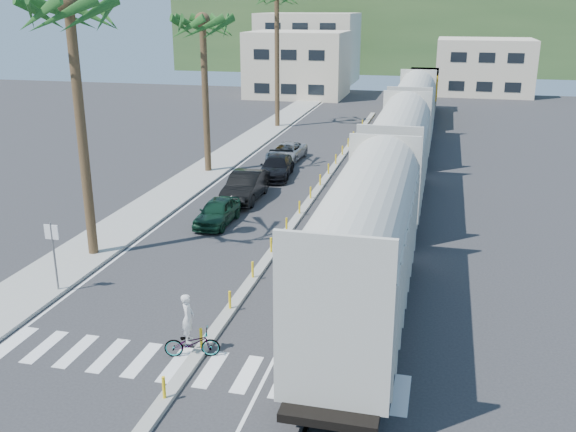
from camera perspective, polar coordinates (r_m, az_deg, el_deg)
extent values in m
plane|color=#28282B|center=(23.02, -6.77, -10.62)|extent=(140.00, 140.00, 0.00)
cube|color=gray|center=(47.86, -6.06, 4.85)|extent=(3.00, 90.00, 0.15)
cube|color=black|center=(48.19, 9.70, 4.73)|extent=(0.12, 100.00, 0.06)
cube|color=black|center=(48.13, 11.41, 4.61)|extent=(0.12, 100.00, 0.06)
cube|color=gray|center=(41.00, 2.86, 2.66)|extent=(0.45, 60.00, 0.15)
cylinder|color=yellow|center=(19.61, -10.98, -14.73)|extent=(0.10, 0.10, 0.70)
cylinder|color=yellow|center=(21.96, -7.73, -10.69)|extent=(0.10, 0.10, 0.70)
cylinder|color=yellow|center=(24.46, -5.19, -7.43)|extent=(0.10, 0.10, 0.70)
cylinder|color=yellow|center=(27.06, -3.17, -4.77)|extent=(0.10, 0.10, 0.70)
cylinder|color=yellow|center=(29.73, -1.51, -2.58)|extent=(0.10, 0.10, 0.70)
cylinder|color=yellow|center=(32.46, -0.13, -0.75)|extent=(0.10, 0.10, 0.70)
cylinder|color=yellow|center=(35.24, 1.03, 0.79)|extent=(0.10, 0.10, 0.70)
cylinder|color=yellow|center=(38.05, 2.02, 2.10)|extent=(0.10, 0.10, 0.70)
cylinder|color=yellow|center=(40.89, 2.87, 3.23)|extent=(0.10, 0.10, 0.70)
cylinder|color=yellow|center=(43.74, 3.62, 4.22)|extent=(0.10, 0.10, 0.70)
cylinder|color=yellow|center=(46.62, 4.27, 5.08)|extent=(0.10, 0.10, 0.70)
cylinder|color=yellow|center=(49.51, 4.85, 5.84)|extent=(0.10, 0.10, 0.70)
cylinder|color=yellow|center=(52.42, 5.37, 6.52)|extent=(0.10, 0.10, 0.70)
cylinder|color=yellow|center=(55.33, 5.84, 7.12)|extent=(0.10, 0.10, 0.70)
cylinder|color=yellow|center=(58.25, 6.25, 7.67)|extent=(0.10, 0.10, 0.70)
cylinder|color=yellow|center=(61.18, 6.63, 8.16)|extent=(0.10, 0.10, 0.70)
cube|color=silver|center=(21.41, -8.66, -13.08)|extent=(14.00, 2.20, 0.01)
cube|color=silver|center=(47.34, -4.11, 4.67)|extent=(0.12, 90.00, 0.01)
cube|color=silver|center=(45.45, 7.17, 4.00)|extent=(0.12, 90.00, 0.01)
cube|color=#BBB9AB|center=(22.38, 6.74, -3.83)|extent=(3.00, 12.88, 3.40)
cylinder|color=#BBB9AB|center=(21.80, 6.90, 0.31)|extent=(2.90, 12.58, 2.90)
cube|color=black|center=(23.29, 6.54, -8.86)|extent=(2.60, 12.88, 1.00)
cube|color=#BBB9AB|center=(36.67, 9.70, 4.79)|extent=(3.00, 12.88, 3.40)
cylinder|color=#BBB9AB|center=(36.32, 9.84, 7.39)|extent=(2.90, 12.58, 2.90)
cube|color=black|center=(37.24, 9.52, 1.49)|extent=(2.60, 12.88, 1.00)
cube|color=#BBB9AB|center=(51.37, 11.00, 8.53)|extent=(3.00, 12.88, 3.40)
cylinder|color=#BBB9AB|center=(51.12, 11.11, 10.40)|extent=(2.90, 12.58, 2.90)
cube|color=black|center=(51.77, 10.85, 6.13)|extent=(2.60, 12.88, 1.00)
cube|color=#4C4C4F|center=(67.42, 11.67, 9.31)|extent=(3.00, 17.00, 0.50)
cube|color=#C18412|center=(66.22, 11.72, 10.51)|extent=(2.70, 12.24, 2.60)
cube|color=#C18412|center=(72.91, 11.97, 11.41)|extent=(3.00, 3.74, 3.20)
cube|color=black|center=(67.51, 11.64, 8.81)|extent=(2.60, 13.60, 0.90)
cylinder|color=brown|center=(29.68, -17.83, 6.56)|extent=(0.44, 0.44, 11.00)
sphere|color=#16491A|center=(29.16, -18.94, 17.48)|extent=(3.20, 3.20, 3.20)
cylinder|color=brown|center=(44.12, -7.34, 10.18)|extent=(0.44, 0.44, 10.00)
sphere|color=#16491A|center=(43.71, -7.62, 16.88)|extent=(3.20, 3.20, 3.20)
cylinder|color=brown|center=(60.99, -0.98, 13.46)|extent=(0.44, 0.44, 12.00)
cylinder|color=slate|center=(27.17, -20.04, -3.53)|extent=(0.08, 0.08, 3.00)
cube|color=silver|center=(26.80, -20.29, -1.34)|extent=(0.60, 0.04, 0.60)
cube|color=beige|center=(83.17, 0.89, 13.35)|extent=(12.00, 10.00, 8.00)
cube|color=beige|center=(99.11, 1.84, 14.70)|extent=(14.00, 12.00, 10.00)
cube|color=beige|center=(89.26, 17.02, 12.59)|extent=(12.00, 10.00, 7.00)
cube|color=#385628|center=(119.15, 10.49, 15.49)|extent=(80.00, 20.00, 12.00)
imported|color=black|center=(34.06, -6.29, 0.38)|extent=(1.73, 4.07, 1.37)
imported|color=black|center=(38.19, -3.79, 2.65)|extent=(1.92, 5.13, 1.67)
imported|color=black|center=(43.25, -1.05, 4.38)|extent=(2.97, 5.32, 1.43)
imported|color=#AAADB0|center=(48.05, -0.14, 5.72)|extent=(2.80, 5.01, 1.31)
imported|color=#9EA0A5|center=(21.74, -8.52, -11.11)|extent=(1.58, 2.16, 0.96)
imported|color=silver|center=(21.35, -8.89, -8.95)|extent=(0.82, 0.72, 1.68)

